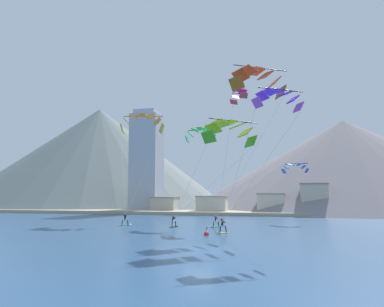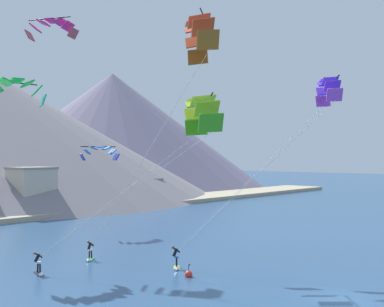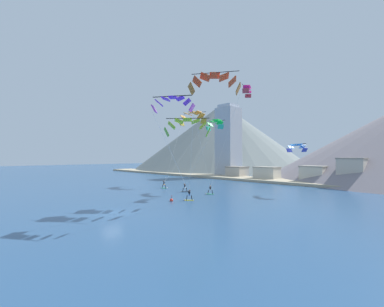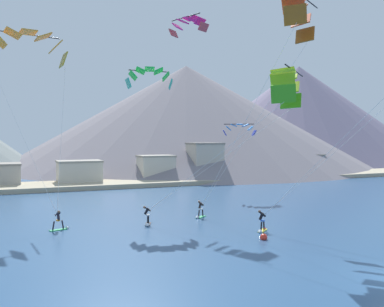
{
  "view_description": "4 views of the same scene",
  "coord_description": "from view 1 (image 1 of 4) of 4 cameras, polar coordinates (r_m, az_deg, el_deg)",
  "views": [
    {
      "loc": [
        6.93,
        -30.93,
        4.74
      ],
      "look_at": [
        -3.38,
        11.59,
        9.35
      ],
      "focal_mm": 35.0,
      "sensor_mm": 36.0,
      "label": 1
    },
    {
      "loc": [
        -30.29,
        -13.83,
        8.73
      ],
      "look_at": [
        0.44,
        12.25,
        8.76
      ],
      "focal_mm": 50.0,
      "sensor_mm": 36.0,
      "label": 2
    },
    {
      "loc": [
        30.1,
        -15.47,
        7.18
      ],
      "look_at": [
        -1.55,
        15.46,
        7.66
      ],
      "focal_mm": 24.0,
      "sensor_mm": 36.0,
      "label": 3
    },
    {
      "loc": [
        -19.24,
        -16.55,
        7.71
      ],
      "look_at": [
        -3.79,
        19.48,
        6.27
      ],
      "focal_mm": 40.0,
      "sensor_mm": 36.0,
      "label": 4
    }
  ],
  "objects": [
    {
      "name": "parafoil_kite_distant_mid_solo",
      "position": [
        63.25,
        7.13,
        8.95
      ],
      "size": [
        3.52,
        5.16,
        1.96
      ],
      "color": "#B63A41"
    },
    {
      "name": "parafoil_kite_far_left",
      "position": [
        43.84,
        5.75,
        3.52
      ],
      "size": [
        11.97,
        11.1,
        11.75
      ],
      "color": "#409F18"
    },
    {
      "name": "parafoil_kite_near_trail",
      "position": [
        36.31,
        12.89,
        8.14
      ],
      "size": [
        9.07,
        11.05,
        12.95
      ],
      "color": "#B144C2"
    },
    {
      "name": "parafoil_kite_distant_high_outer",
      "position": [
        64.36,
        15.44,
        -1.97
      ],
      "size": [
        4.53,
        2.75,
        1.64
      ],
      "color": "#2C37A5"
    },
    {
      "name": "kitesurfer_near_trail",
      "position": [
        44.98,
        4.51,
        -11.31
      ],
      "size": [
        1.56,
        1.46,
        1.81
      ],
      "color": "yellow",
      "rests_on": "ground"
    },
    {
      "name": "highrise_tower",
      "position": [
        95.52,
        -6.92,
        -1.22
      ],
      "size": [
        7.0,
        7.0,
        25.71
      ],
      "color": "#A8ADB7",
      "rests_on": "ground"
    },
    {
      "name": "parafoil_kite_near_lead",
      "position": [
        47.82,
        9.98,
        11.09
      ],
      "size": [
        9.87,
        9.67,
        18.78
      ],
      "color": "#8F4C14"
    },
    {
      "name": "parafoil_kite_mid_center",
      "position": [
        67.64,
        -7.6,
        4.85
      ],
      "size": [
        7.94,
        12.14,
        17.43
      ],
      "color": "#A79225"
    },
    {
      "name": "parafoil_kite_distant_low_drift",
      "position": [
        59.44,
        1.23,
        3.15
      ],
      "size": [
        4.99,
        2.36,
        2.26
      ],
      "color": "#28B091"
    },
    {
      "name": "kitesurfer_far_left",
      "position": [
        52.82,
        -2.96,
        -10.57
      ],
      "size": [
        1.02,
        1.76,
        1.75
      ],
      "color": "black",
      "rests_on": "ground"
    },
    {
      "name": "shore_building_harbour_front",
      "position": [
        84.71,
        18.09,
        -6.6
      ],
      "size": [
        5.76,
        5.12,
        6.83
      ],
      "color": "beige",
      "rests_on": "ground"
    },
    {
      "name": "shore_building_quay_east",
      "position": [
        90.33,
        -4.09,
        -7.78
      ],
      "size": [
        5.91,
        5.79,
        3.82
      ],
      "color": "#B7AD9E",
      "rests_on": "ground"
    },
    {
      "name": "mountain_peak_central_summit",
      "position": [
        142.81,
        -14.04,
        -0.51
      ],
      "size": [
        95.27,
        95.27,
        35.97
      ],
      "color": "slate",
      "rests_on": "ground"
    },
    {
      "name": "shore_building_promenade_mid",
      "position": [
        85.3,
        11.95,
        -7.48
      ],
      "size": [
        6.11,
        4.66,
        4.68
      ],
      "color": "beige",
      "rests_on": "ground"
    },
    {
      "name": "ground_plane",
      "position": [
        32.05,
        1.02,
        -14.52
      ],
      "size": [
        400.0,
        400.0,
        0.0
      ],
      "primitive_type": "plane",
      "color": "navy"
    },
    {
      "name": "kitesurfer_near_lead",
      "position": [
        52.79,
        3.46,
        -10.6
      ],
      "size": [
        1.61,
        1.4,
        1.73
      ],
      "color": "#33B266",
      "rests_on": "ground"
    },
    {
      "name": "race_marker_buoy",
      "position": [
        42.9,
        2.2,
        -12.14
      ],
      "size": [
        0.56,
        0.56,
        1.02
      ],
      "color": "red",
      "rests_on": "ground"
    },
    {
      "name": "shore_building_quay_west",
      "position": [
        86.2,
        3.09,
        -7.79
      ],
      "size": [
        7.0,
        4.92,
        4.08
      ],
      "color": "beige",
      "rests_on": "ground"
    },
    {
      "name": "kitesurfer_mid_center",
      "position": [
        56.13,
        -9.97,
        -10.23
      ],
      "size": [
        1.78,
        0.88,
        1.76
      ],
      "color": "#33B266",
      "rests_on": "ground"
    },
    {
      "name": "mountain_peak_west_ridge",
      "position": [
        124.58,
        22.2,
        -1.45
      ],
      "size": [
        97.13,
        97.13,
        27.36
      ],
      "color": "slate",
      "rests_on": "ground"
    },
    {
      "name": "shoreline_strip",
      "position": [
        82.76,
        8.92,
        -8.98
      ],
      "size": [
        180.0,
        10.0,
        0.7
      ],
      "primitive_type": "cube",
      "color": "tan",
      "rests_on": "ground"
    }
  ]
}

